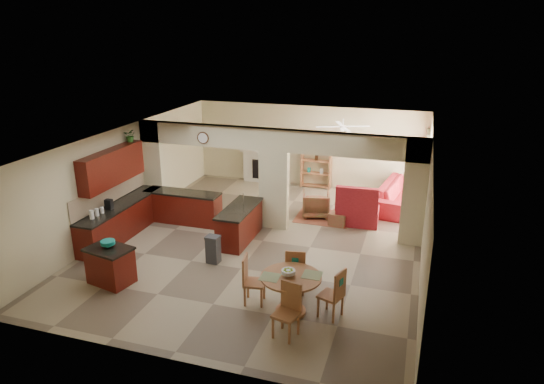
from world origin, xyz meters
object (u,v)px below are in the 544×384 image
(kitchen_island, at_px, (110,265))
(armchair, at_px, (316,204))
(sofa, at_px, (401,195))
(dining_table, at_px, (291,289))

(kitchen_island, relative_size, armchair, 1.34)
(kitchen_island, distance_m, sofa, 8.86)
(sofa, relative_size, armchair, 3.40)
(dining_table, relative_size, sofa, 0.43)
(kitchen_island, height_order, sofa, kitchen_island)
(kitchen_island, relative_size, dining_table, 0.91)
(kitchen_island, distance_m, armchair, 6.25)
(sofa, bearing_deg, dining_table, 174.57)
(sofa, distance_m, armchair, 2.79)
(kitchen_island, bearing_deg, dining_table, 12.44)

